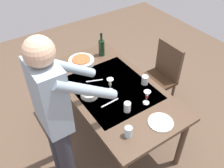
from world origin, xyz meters
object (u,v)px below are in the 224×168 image
(chair_near, at_px, (161,74))
(wine_glass_right, at_px, (110,83))
(wine_bottle, at_px, (102,47))
(water_cup_near_left, at_px, (128,132))
(person_server, at_px, (56,115))
(dinner_plate_near, at_px, (161,122))
(serving_bowl_pasta, at_px, (81,61))
(side_bowl_salad, at_px, (89,93))
(dining_table, at_px, (112,93))
(water_cup_near_right, at_px, (127,107))
(wine_glass_left, at_px, (147,95))
(water_cup_far_left, at_px, (145,80))

(chair_near, height_order, wine_glass_right, chair_near)
(wine_bottle, distance_m, water_cup_near_left, 1.26)
(person_server, height_order, dinner_plate_near, person_server)
(person_server, relative_size, wine_glass_right, 11.19)
(wine_bottle, distance_m, dinner_plate_near, 1.23)
(wine_bottle, height_order, serving_bowl_pasta, wine_bottle)
(water_cup_near_left, xyz_separation_m, serving_bowl_pasta, (1.15, -0.17, -0.02))
(side_bowl_salad, bearing_deg, water_cup_near_left, -177.61)
(wine_bottle, xyz_separation_m, serving_bowl_pasta, (-0.02, 0.29, -0.08))
(dining_table, bearing_deg, water_cup_near_right, 169.37)
(wine_glass_left, xyz_separation_m, water_cup_far_left, (0.23, -0.17, -0.06))
(dining_table, distance_m, water_cup_near_left, 0.65)
(dining_table, relative_size, wine_glass_right, 10.62)
(wine_glass_right, relative_size, serving_bowl_pasta, 0.50)
(dining_table, bearing_deg, person_server, 107.18)
(dining_table, xyz_separation_m, water_cup_near_left, (-0.59, 0.23, 0.13))
(chair_near, height_order, water_cup_far_left, chair_near)
(water_cup_near_right, xyz_separation_m, side_bowl_salad, (0.38, 0.19, -0.02))
(wine_glass_left, relative_size, water_cup_near_right, 1.48)
(wine_bottle, relative_size, wine_glass_left, 1.96)
(wine_glass_right, relative_size, side_bowl_salad, 0.84)
(wine_glass_left, xyz_separation_m, side_bowl_salad, (0.40, 0.41, -0.07))
(person_server, xyz_separation_m, dinner_plate_near, (-0.42, -0.79, -0.20))
(dining_table, height_order, wine_glass_left, wine_glass_left)
(person_server, bearing_deg, chair_near, -78.46)
(water_cup_near_left, height_order, dinner_plate_near, water_cup_near_left)
(wine_glass_left, xyz_separation_m, dinner_plate_near, (-0.27, 0.05, -0.10))
(water_cup_far_left, xyz_separation_m, serving_bowl_pasta, (0.70, 0.38, -0.02))
(water_cup_near_left, bearing_deg, chair_near, -56.84)
(chair_near, relative_size, water_cup_near_left, 8.75)
(dining_table, relative_size, chair_near, 1.76)
(person_server, relative_size, dinner_plate_near, 7.34)
(water_cup_near_left, relative_size, water_cup_near_right, 1.02)
(dining_table, bearing_deg, wine_glass_right, 124.26)
(serving_bowl_pasta, bearing_deg, wine_bottle, -85.78)
(wine_glass_left, distance_m, dinner_plate_near, 0.29)
(serving_bowl_pasta, bearing_deg, wine_glass_right, -178.24)
(dining_table, distance_m, water_cup_near_right, 0.38)
(water_cup_far_left, bearing_deg, water_cup_near_left, 129.28)
(dining_table, bearing_deg, water_cup_far_left, -113.27)
(wine_glass_left, bearing_deg, wine_glass_right, 28.65)
(wine_glass_left, height_order, wine_glass_right, same)
(chair_near, height_order, person_server, person_server)
(wine_glass_right, bearing_deg, water_cup_near_left, 161.26)
(person_server, relative_size, water_cup_near_right, 16.56)
(wine_glass_left, height_order, water_cup_near_right, wine_glass_left)
(dining_table, relative_size, dinner_plate_near, 6.98)
(dining_table, distance_m, water_cup_far_left, 0.37)
(serving_bowl_pasta, bearing_deg, side_bowl_salad, 159.47)
(person_server, xyz_separation_m, water_cup_far_left, (0.08, -1.02, -0.15))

